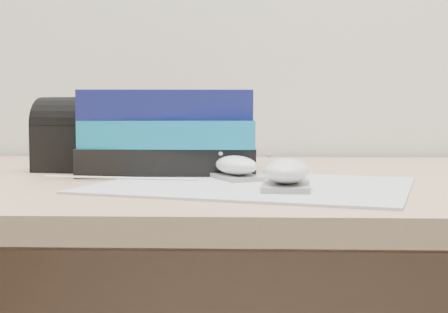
{
  "coord_description": "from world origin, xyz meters",
  "views": [
    {
      "loc": [
        -0.05,
        0.6,
        0.83
      ],
      "look_at": [
        -0.08,
        1.42,
        0.77
      ],
      "focal_mm": 50.0,
      "sensor_mm": 36.0,
      "label": 1
    }
  ],
  "objects_px": {
    "mouse_rear": "(236,167)",
    "desk": "(274,308)",
    "pouch": "(79,135)",
    "book_stack": "(171,133)",
    "mouse_front": "(286,173)"
  },
  "relations": [
    {
      "from": "desk",
      "to": "mouse_rear",
      "type": "relative_size",
      "value": 15.25
    },
    {
      "from": "mouse_rear",
      "to": "book_stack",
      "type": "xyz_separation_m",
      "value": [
        -0.11,
        0.13,
        0.05
      ]
    },
    {
      "from": "mouse_rear",
      "to": "mouse_front",
      "type": "height_order",
      "value": "mouse_front"
    },
    {
      "from": "mouse_rear",
      "to": "pouch",
      "type": "relative_size",
      "value": 0.72
    },
    {
      "from": "mouse_rear",
      "to": "pouch",
      "type": "xyz_separation_m",
      "value": [
        -0.27,
        0.15,
        0.04
      ]
    },
    {
      "from": "mouse_rear",
      "to": "book_stack",
      "type": "distance_m",
      "value": 0.17
    },
    {
      "from": "book_stack",
      "to": "pouch",
      "type": "height_order",
      "value": "book_stack"
    },
    {
      "from": "desk",
      "to": "mouse_front",
      "type": "distance_m",
      "value": 0.37
    },
    {
      "from": "mouse_front",
      "to": "pouch",
      "type": "distance_m",
      "value": 0.42
    },
    {
      "from": "mouse_front",
      "to": "desk",
      "type": "bearing_deg",
      "value": 90.4
    },
    {
      "from": "desk",
      "to": "pouch",
      "type": "relative_size",
      "value": 11.0
    },
    {
      "from": "desk",
      "to": "pouch",
      "type": "distance_m",
      "value": 0.44
    },
    {
      "from": "desk",
      "to": "mouse_rear",
      "type": "height_order",
      "value": "mouse_rear"
    },
    {
      "from": "mouse_rear",
      "to": "desk",
      "type": "bearing_deg",
      "value": 68.29
    },
    {
      "from": "desk",
      "to": "book_stack",
      "type": "bearing_deg",
      "value": -170.77
    }
  ]
}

